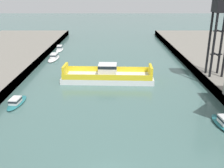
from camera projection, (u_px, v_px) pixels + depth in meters
chain_ferry at (108, 76)px, 53.49m from camera, size 18.70×6.79×3.54m
moored_boat_near_right at (55, 57)px, 70.73m from camera, size 2.67×8.36×1.45m
moored_boat_mid_left at (17, 102)px, 42.50m from camera, size 2.42×6.51×1.24m
moored_boat_mid_right at (224, 123)px, 35.54m from camera, size 2.24×5.88×1.57m
moored_boat_far_left at (60, 48)px, 80.95m from camera, size 2.10×6.86×1.52m
crane_tower at (222, 16)px, 47.92m from camera, size 3.05×3.05×14.68m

